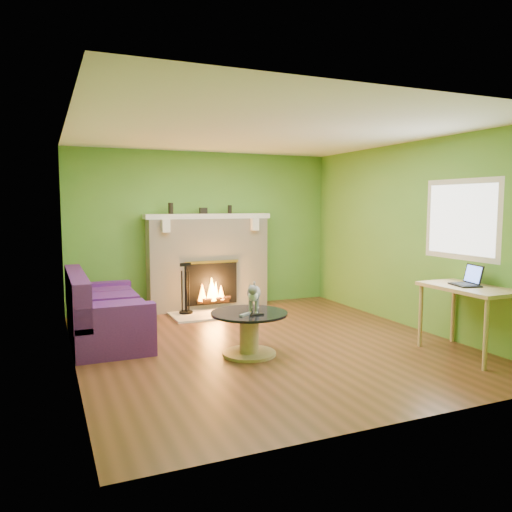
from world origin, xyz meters
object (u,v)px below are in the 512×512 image
(sofa, at_px, (102,313))
(coffee_table, at_px, (249,330))
(desk, at_px, (469,295))
(cat, at_px, (254,296))

(sofa, distance_m, coffee_table, 2.01)
(sofa, height_order, desk, sofa)
(sofa, distance_m, cat, 2.06)
(coffee_table, distance_m, cat, 0.40)
(desk, bearing_deg, cat, 155.12)
(coffee_table, height_order, cat, cat)
(cat, bearing_deg, sofa, 166.70)
(desk, height_order, cat, cat)
(sofa, bearing_deg, cat, -39.65)
(coffee_table, xyz_separation_m, cat, (0.08, 0.05, 0.39))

